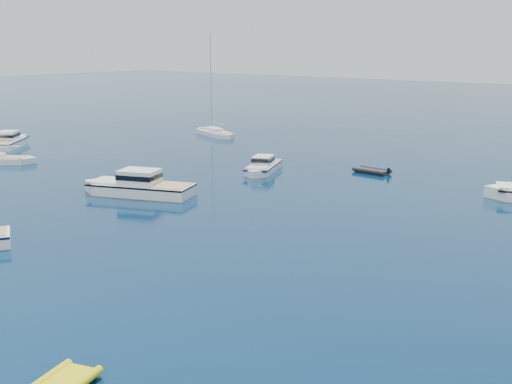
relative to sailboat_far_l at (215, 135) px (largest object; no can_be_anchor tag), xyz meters
The scene contains 5 objects.
motor_cruiser_centre 36.64m from the sailboat_far_l, 58.24° to the right, with size 3.26×10.65×2.80m, color silver, non-canonical shape.
motor_cruiser_far_l 26.90m from the sailboat_far_l, 119.92° to the right, with size 2.88×9.42×2.47m, color white, non-canonical shape.
motor_cruiser_horizon 27.04m from the sailboat_far_l, 37.67° to the right, with size 2.40×7.84×2.06m, color silver, non-canonical shape.
sailboat_far_l is the anchor object (origin of this frame).
tender_grey_far 31.91m from the sailboat_far_l, 18.60° to the right, with size 2.06×3.79×0.95m, color black, non-canonical shape.
Camera 1 is at (30.96, -8.11, 12.80)m, focal length 46.44 mm.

